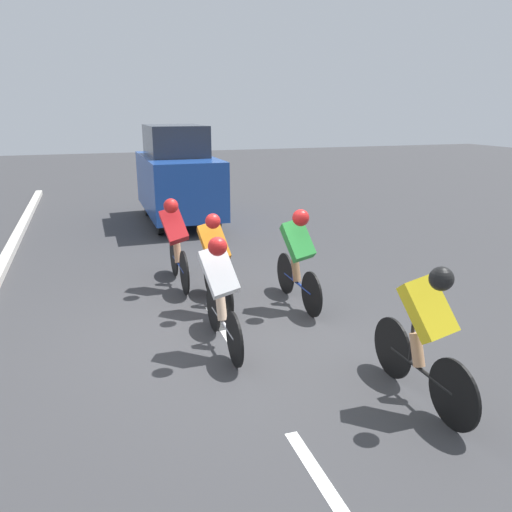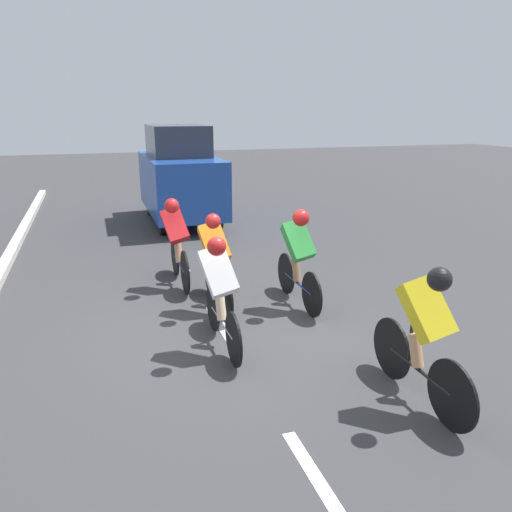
{
  "view_description": "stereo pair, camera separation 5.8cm",
  "coord_description": "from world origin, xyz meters",
  "px_view_note": "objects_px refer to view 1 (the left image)",
  "views": [
    {
      "loc": [
        1.56,
        5.89,
        2.85
      ],
      "look_at": [
        -0.51,
        -0.23,
        0.95
      ],
      "focal_mm": 35.0,
      "sensor_mm": 36.0,
      "label": 1
    },
    {
      "loc": [
        1.5,
        5.91,
        2.85
      ],
      "look_at": [
        -0.51,
        -0.23,
        0.95
      ],
      "focal_mm": 35.0,
      "sensor_mm": 36.0,
      "label": 2
    }
  ],
  "objects_px": {
    "cyclist_orange": "(215,258)",
    "cyclist_green": "(298,254)",
    "cyclist_red": "(176,240)",
    "cyclist_yellow": "(426,330)",
    "support_car": "(178,176)",
    "cyclist_white": "(220,289)"
  },
  "relations": [
    {
      "from": "cyclist_orange",
      "to": "cyclist_green",
      "type": "xyz_separation_m",
      "value": [
        -1.18,
        0.3,
        0.04
      ]
    },
    {
      "from": "cyclist_white",
      "to": "support_car",
      "type": "bearing_deg",
      "value": -96.31
    },
    {
      "from": "cyclist_yellow",
      "to": "cyclist_green",
      "type": "distance_m",
      "value": 2.8
    },
    {
      "from": "cyclist_orange",
      "to": "cyclist_red",
      "type": "bearing_deg",
      "value": -72.47
    },
    {
      "from": "cyclist_orange",
      "to": "cyclist_green",
      "type": "height_order",
      "value": "cyclist_green"
    },
    {
      "from": "cyclist_yellow",
      "to": "cyclist_white",
      "type": "relative_size",
      "value": 1.0
    },
    {
      "from": "cyclist_white",
      "to": "cyclist_red",
      "type": "xyz_separation_m",
      "value": [
        0.1,
        -2.48,
        0.01
      ]
    },
    {
      "from": "cyclist_yellow",
      "to": "support_car",
      "type": "distance_m",
      "value": 9.26
    },
    {
      "from": "cyclist_red",
      "to": "support_car",
      "type": "bearing_deg",
      "value": -100.59
    },
    {
      "from": "support_car",
      "to": "cyclist_orange",
      "type": "bearing_deg",
      "value": 84.8
    },
    {
      "from": "cyclist_white",
      "to": "cyclist_green",
      "type": "bearing_deg",
      "value": -144.94
    },
    {
      "from": "cyclist_orange",
      "to": "cyclist_green",
      "type": "relative_size",
      "value": 1.02
    },
    {
      "from": "cyclist_green",
      "to": "cyclist_orange",
      "type": "bearing_deg",
      "value": -14.14
    },
    {
      "from": "cyclist_red",
      "to": "cyclist_orange",
      "type": "bearing_deg",
      "value": 107.53
    },
    {
      "from": "cyclist_orange",
      "to": "support_car",
      "type": "relative_size",
      "value": 0.44
    },
    {
      "from": "cyclist_white",
      "to": "cyclist_orange",
      "type": "distance_m",
      "value": 1.34
    },
    {
      "from": "cyclist_white",
      "to": "support_car",
      "type": "distance_m",
      "value": 7.49
    },
    {
      "from": "support_car",
      "to": "cyclist_green",
      "type": "bearing_deg",
      "value": 95.51
    },
    {
      "from": "cyclist_yellow",
      "to": "cyclist_orange",
      "type": "relative_size",
      "value": 0.98
    },
    {
      "from": "cyclist_white",
      "to": "cyclist_green",
      "type": "xyz_separation_m",
      "value": [
        -1.44,
        -1.01,
        0.03
      ]
    },
    {
      "from": "cyclist_orange",
      "to": "cyclist_green",
      "type": "distance_m",
      "value": 1.21
    },
    {
      "from": "cyclist_green",
      "to": "cyclist_yellow",
      "type": "bearing_deg",
      "value": 92.79
    }
  ]
}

